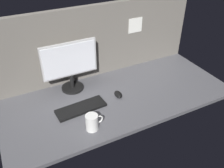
{
  "coord_description": "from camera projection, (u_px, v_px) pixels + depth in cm",
  "views": [
    {
      "loc": [
        -74.34,
        -137.86,
        117.29
      ],
      "look_at": [
        -11.47,
        0.0,
        14.0
      ],
      "focal_mm": 39.26,
      "sensor_mm": 36.0,
      "label": 1
    }
  ],
  "objects": [
    {
      "name": "ground_plane",
      "position": [
        117.0,
        96.0,
        1.96
      ],
      "size": [
        180.0,
        80.0,
        3.0
      ],
      "primitive_type": "cube",
      "color": "#515156"
    },
    {
      "name": "cubicle_wall_back",
      "position": [
        97.0,
        42.0,
        2.06
      ],
      "size": [
        180.0,
        5.5,
        61.93
      ],
      "color": "slate",
      "rests_on": "ground_plane"
    },
    {
      "name": "monitor",
      "position": [
        70.0,
        64.0,
        1.9
      ],
      "size": [
        44.1,
        18.0,
        40.79
      ],
      "color": "black",
      "rests_on": "ground_plane"
    },
    {
      "name": "keyboard",
      "position": [
        81.0,
        108.0,
        1.8
      ],
      "size": [
        37.73,
        15.24,
        2.0
      ],
      "primitive_type": "cube",
      "rotation": [
        0.0,
        0.0,
        0.06
      ],
      "color": "black",
      "rests_on": "ground_plane"
    },
    {
      "name": "mouse",
      "position": [
        118.0,
        94.0,
        1.93
      ],
      "size": [
        6.66,
        10.18,
        3.4
      ],
      "primitive_type": "ellipsoid",
      "rotation": [
        0.0,
        0.0,
        -0.11
      ],
      "color": "black",
      "rests_on": "ground_plane"
    },
    {
      "name": "mug_ceramic_white",
      "position": [
        92.0,
        122.0,
        1.61
      ],
      "size": [
        12.35,
        8.53,
        11.46
      ],
      "color": "white",
      "rests_on": "ground_plane"
    }
  ]
}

